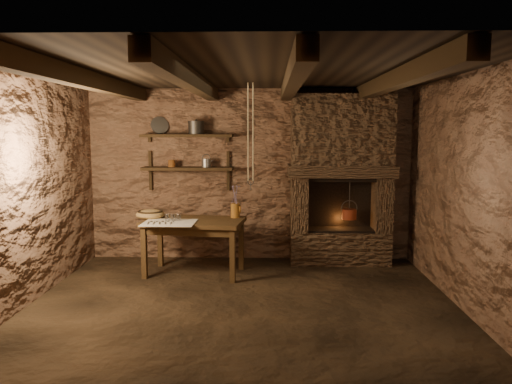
{
  "coord_description": "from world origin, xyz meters",
  "views": [
    {
      "loc": [
        0.27,
        -5.0,
        1.83
      ],
      "look_at": [
        0.12,
        0.9,
        1.09
      ],
      "focal_mm": 35.0,
      "sensor_mm": 36.0,
      "label": 1
    }
  ],
  "objects_px": {
    "wooden_bowl": "(150,214)",
    "red_pot": "(349,213)",
    "stoneware_jug": "(236,204)",
    "iron_stockpot": "(196,128)",
    "work_table": "(194,245)"
  },
  "relations": [
    {
      "from": "red_pot",
      "to": "iron_stockpot",
      "type": "bearing_deg",
      "value": 176.72
    },
    {
      "from": "work_table",
      "to": "wooden_bowl",
      "type": "distance_m",
      "value": 0.7
    },
    {
      "from": "wooden_bowl",
      "to": "iron_stockpot",
      "type": "relative_size",
      "value": 1.73
    },
    {
      "from": "wooden_bowl",
      "to": "red_pot",
      "type": "distance_m",
      "value": 2.66
    },
    {
      "from": "work_table",
      "to": "wooden_bowl",
      "type": "bearing_deg",
      "value": 176.32
    },
    {
      "from": "work_table",
      "to": "stoneware_jug",
      "type": "distance_m",
      "value": 0.74
    },
    {
      "from": "stoneware_jug",
      "to": "red_pot",
      "type": "xyz_separation_m",
      "value": [
        1.52,
        0.38,
        -0.18
      ]
    },
    {
      "from": "work_table",
      "to": "iron_stockpot",
      "type": "distance_m",
      "value": 1.62
    },
    {
      "from": "iron_stockpot",
      "to": "red_pot",
      "type": "xyz_separation_m",
      "value": [
        2.09,
        -0.12,
        -1.15
      ]
    },
    {
      "from": "wooden_bowl",
      "to": "red_pot",
      "type": "bearing_deg",
      "value": 9.38
    },
    {
      "from": "stoneware_jug",
      "to": "iron_stockpot",
      "type": "relative_size",
      "value": 1.97
    },
    {
      "from": "stoneware_jug",
      "to": "wooden_bowl",
      "type": "height_order",
      "value": "stoneware_jug"
    },
    {
      "from": "work_table",
      "to": "stoneware_jug",
      "type": "bearing_deg",
      "value": 25.36
    },
    {
      "from": "stoneware_jug",
      "to": "red_pot",
      "type": "bearing_deg",
      "value": 16.16
    },
    {
      "from": "wooden_bowl",
      "to": "stoneware_jug",
      "type": "bearing_deg",
      "value": 2.94
    }
  ]
}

